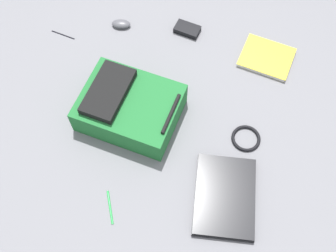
# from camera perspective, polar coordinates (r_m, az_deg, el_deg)

# --- Properties ---
(ground_plane) EXTENTS (4.08, 4.08, 0.00)m
(ground_plane) POSITION_cam_1_polar(r_m,az_deg,el_deg) (1.93, -1.00, 0.84)
(ground_plane) COLOR slate
(backpack) EXTENTS (0.44, 0.50, 0.17)m
(backpack) POSITION_cam_1_polar(r_m,az_deg,el_deg) (1.88, -5.43, 2.64)
(backpack) COLOR #1E662D
(backpack) RESTS_ON ground_plane
(laptop) EXTENTS (0.36, 0.25, 0.03)m
(laptop) POSITION_cam_1_polar(r_m,az_deg,el_deg) (1.78, 7.83, -9.55)
(laptop) COLOR black
(laptop) RESTS_ON ground_plane
(book_manual) EXTENTS (0.27, 0.30, 0.02)m
(book_manual) POSITION_cam_1_polar(r_m,az_deg,el_deg) (2.16, 13.39, 9.15)
(book_manual) COLOR silver
(book_manual) RESTS_ON ground_plane
(computer_mouse) EXTENTS (0.06, 0.10, 0.03)m
(computer_mouse) POSITION_cam_1_polar(r_m,az_deg,el_deg) (2.25, -6.47, 13.77)
(computer_mouse) COLOR #4C4C51
(computer_mouse) RESTS_ON ground_plane
(cable_coil) EXTENTS (0.13, 0.13, 0.01)m
(cable_coil) POSITION_cam_1_polar(r_m,az_deg,el_deg) (1.91, 10.67, -1.68)
(cable_coil) COLOR black
(cable_coil) RESTS_ON ground_plane
(power_brick) EXTENTS (0.11, 0.15, 0.03)m
(power_brick) POSITION_cam_1_polar(r_m,az_deg,el_deg) (2.22, 2.66, 13.14)
(power_brick) COLOR black
(power_brick) RESTS_ON ground_plane
(pen_black) EXTENTS (0.05, 0.13, 0.01)m
(pen_black) POSITION_cam_1_polar(r_m,az_deg,el_deg) (2.27, -14.24, 12.09)
(pen_black) COLOR black
(pen_black) RESTS_ON ground_plane
(pen_blue) EXTENTS (0.14, 0.06, 0.01)m
(pen_blue) POSITION_cam_1_polar(r_m,az_deg,el_deg) (1.78, -7.99, -10.98)
(pen_blue) COLOR #198C33
(pen_blue) RESTS_ON ground_plane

